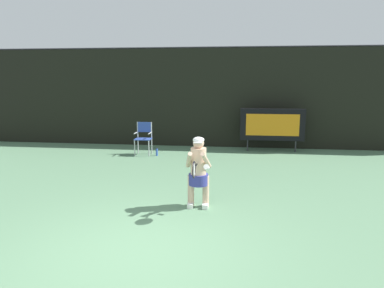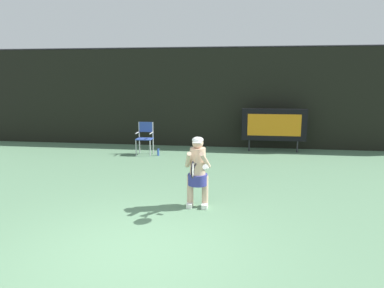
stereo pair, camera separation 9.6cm
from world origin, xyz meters
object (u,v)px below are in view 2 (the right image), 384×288
object	(u,v)px
scoreboard	(274,125)
tennis_player	(198,170)
umpire_chair	(145,136)
water_bottle	(158,152)
tennis_ball_loose	(203,164)
tennis_racket	(193,169)

from	to	relation	value
scoreboard	tennis_player	bearing A→B (deg)	-108.59
tennis_player	umpire_chair	bearing A→B (deg)	116.68
water_bottle	tennis_ball_loose	xyz separation A→B (m)	(1.63, -1.12, -0.09)
water_bottle	tennis_player	bearing A→B (deg)	-67.48
scoreboard	water_bottle	xyz separation A→B (m)	(-3.83, -1.20, -0.82)
tennis_racket	water_bottle	bearing A→B (deg)	105.52
water_bottle	tennis_racket	distance (m)	5.56
scoreboard	umpire_chair	size ratio (longest dim) A/B	2.04
scoreboard	tennis_racket	size ratio (longest dim) A/B	3.65
scoreboard	tennis_ball_loose	bearing A→B (deg)	-133.48
umpire_chair	tennis_player	bearing A→B (deg)	-63.32
tennis_player	tennis_racket	distance (m)	0.63
tennis_player	tennis_racket	world-z (taller)	tennis_player
scoreboard	umpire_chair	xyz separation A→B (m)	(-4.31, -1.03, -0.33)
tennis_racket	tennis_ball_loose	xyz separation A→B (m)	(-0.25, 4.05, -0.89)
scoreboard	water_bottle	world-z (taller)	scoreboard
umpire_chair	water_bottle	bearing A→B (deg)	-19.22
water_bottle	tennis_ball_loose	distance (m)	1.98
tennis_ball_loose	tennis_racket	bearing A→B (deg)	-86.46
water_bottle	tennis_ball_loose	bearing A→B (deg)	-34.41
umpire_chair	tennis_racket	size ratio (longest dim) A/B	1.79
water_bottle	tennis_player	xyz separation A→B (m)	(1.89, -4.56, 0.64)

